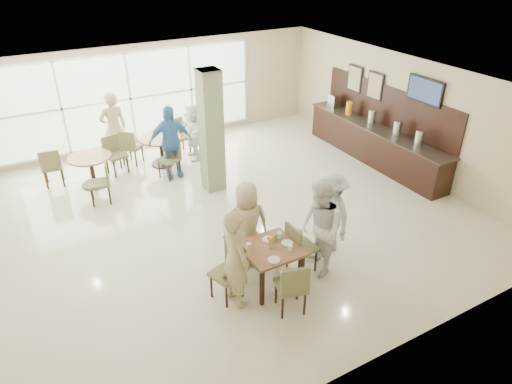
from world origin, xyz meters
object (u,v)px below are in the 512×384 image
teen_left (235,259)px  teen_right (319,229)px  buffet_counter (375,141)px  adult_standing (114,128)px  teen_standing (331,212)px  adult_a (170,142)px  main_table (271,253)px  teen_far (247,224)px  round_table_left (91,164)px  adult_b (193,132)px  round_table_right (161,144)px

teen_left → teen_right: size_ratio=0.97×
buffet_counter → teen_left: size_ratio=2.74×
teen_right → adult_standing: bearing=-150.8°
teen_standing → adult_a: bearing=-154.8°
main_table → adult_standing: bearing=99.3°
teen_far → adult_standing: adult_standing is taller
round_table_left → teen_right: size_ratio=0.56×
buffet_counter → adult_a: (-4.92, 1.74, 0.35)m
round_table_left → main_table: bearing=-70.2°
round_table_left → teen_far: (1.81, -4.36, 0.25)m
teen_far → teen_right: (0.93, -0.85, 0.09)m
teen_left → teen_standing: size_ratio=1.07×
adult_a → adult_b: (0.87, 0.72, -0.16)m
round_table_right → buffet_counter: 5.53m
round_table_right → adult_b: (0.88, -0.04, 0.18)m
main_table → round_table_left: same height
main_table → round_table_right: 5.42m
teen_far → teen_left: bearing=64.9°
adult_b → teen_far: bearing=-1.5°
buffet_counter → adult_b: size_ratio=3.16×
round_table_right → teen_standing: size_ratio=0.65×
adult_standing → teen_standing: bearing=106.9°
main_table → buffet_counter: size_ratio=0.19×
teen_right → teen_left: bearing=-77.9°
adult_a → adult_standing: adult_standing is taller
teen_right → adult_a: 4.84m
buffet_counter → teen_right: 5.02m
teen_far → buffet_counter: bearing=-143.3°
main_table → round_table_left: 5.44m
round_table_right → teen_right: 5.61m
teen_left → adult_a: adult_a is taller
teen_standing → adult_b: teen_standing is taller
round_table_right → adult_standing: 1.25m
teen_far → teen_standing: (1.52, -0.41, 0.00)m
buffet_counter → adult_standing: (-5.89, 3.20, 0.39)m
buffet_counter → adult_b: bearing=148.7°
round_table_left → teen_far: size_ratio=0.62×
main_table → teen_left: size_ratio=0.52×
buffet_counter → teen_far: 5.39m
round_table_left → adult_b: (2.69, 0.26, 0.19)m
teen_far → teen_standing: 1.57m
round_table_left → round_table_right: bearing=9.5°
buffet_counter → main_table: bearing=-149.3°
round_table_left → teen_far: bearing=-67.5°
teen_right → adult_a: (-0.92, 4.75, 0.02)m
adult_b → teen_left: bearing=-6.5°
teen_left → adult_a: size_ratio=0.95×
teen_left → adult_b: bearing=-22.1°
adult_b → adult_standing: bearing=-102.3°
round_table_left → teen_standing: teen_standing is taller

